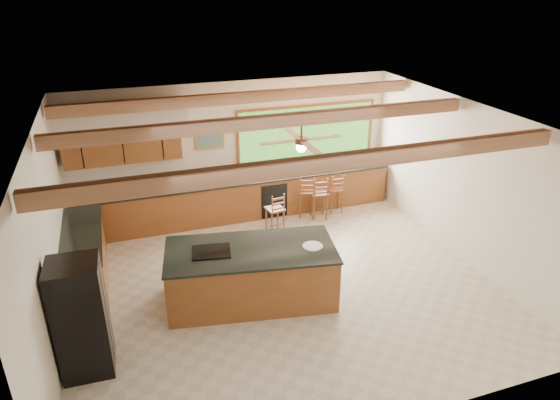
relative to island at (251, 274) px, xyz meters
name	(u,v)px	position (x,y,z in m)	size (l,w,h in m)	color
ground	(283,285)	(0.63, 0.19, -0.48)	(7.20, 7.20, 0.00)	beige
room_shell	(261,157)	(0.46, 0.85, 1.73)	(7.27, 6.54, 3.02)	silver
counter_run	(207,210)	(-0.19, 2.71, -0.02)	(7.12, 3.10, 1.24)	brown
island	(251,274)	(0.00, 0.00, 0.00)	(2.95, 1.76, 0.99)	brown
refrigerator	(81,318)	(-2.59, -0.85, 0.37)	(0.68, 0.67, 1.70)	black
bar_stool_a	(276,210)	(1.11, 2.01, 0.09)	(0.39, 0.39, 0.97)	brown
bar_stool_b	(308,193)	(2.06, 2.59, 0.12)	(0.48, 0.48, 1.02)	brown
bar_stool_c	(320,194)	(2.28, 2.43, 0.11)	(0.41, 0.41, 1.00)	brown
bar_stool_d	(336,190)	(2.75, 2.59, 0.08)	(0.36, 0.36, 0.95)	brown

